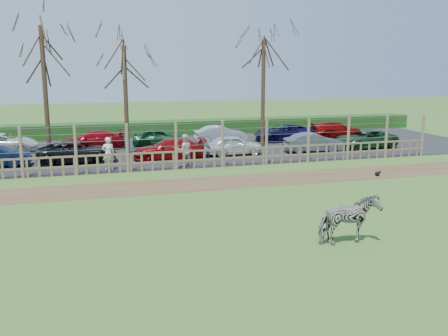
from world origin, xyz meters
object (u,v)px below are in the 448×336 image
object	(u,v)px
tree_left	(43,61)
car_5	(314,143)
crow	(378,174)
car_11	(220,134)
visitor_a	(108,154)
car_3	(169,149)
tree_mid	(125,74)
tree_right	(263,67)
car_10	(159,137)
car_4	(233,145)
zebra	(349,220)
car_6	(365,139)
car_2	(77,152)
car_9	(92,140)
visitor_b	(184,150)
car_12	(284,132)
car_8	(3,143)
car_13	(336,130)

from	to	relation	value
tree_left	car_5	bearing A→B (deg)	-6.30
crow	car_11	size ratio (longest dim) A/B	0.08
visitor_a	car_3	xyz separation A→B (m)	(3.55, 2.26, -0.26)
tree_mid	visitor_a	distance (m)	6.45
tree_right	car_10	size ratio (longest dim) A/B	2.09
car_3	car_4	size ratio (longest dim) A/B	1.17
car_11	zebra	bearing A→B (deg)	178.08
car_6	car_11	bearing A→B (deg)	-127.01
car_2	car_9	xyz separation A→B (m)	(0.94, 4.62, 0.00)
visitor_b	car_3	size ratio (longest dim) A/B	0.42
car_9	car_11	xyz separation A→B (m)	(8.70, 0.34, 0.00)
tree_right	visitor_b	xyz separation A→B (m)	(-6.45, -5.42, -4.34)
visitor_a	car_5	distance (m)	12.80
tree_right	car_12	bearing A→B (deg)	38.44
crow	car_6	distance (m)	8.48
visitor_b	car_11	world-z (taller)	visitor_b
tree_mid	visitor_a	size ratio (longest dim) A/B	3.96
tree_left	visitor_b	bearing A→B (deg)	-29.10
visitor_a	car_8	size ratio (longest dim) A/B	0.40
car_3	tree_left	bearing A→B (deg)	-100.90
tree_mid	car_10	xyz separation A→B (m)	(2.30, 2.31, -4.23)
tree_left	car_2	distance (m)	5.37
tree_right	crow	distance (m)	11.72
car_11	car_2	bearing A→B (deg)	120.20
car_10	car_3	bearing A→B (deg)	-174.18
car_8	car_5	bearing A→B (deg)	-101.90
tree_left	car_3	distance (m)	8.45
car_11	car_6	bearing A→B (deg)	-117.28
car_11	car_10	bearing A→B (deg)	97.02
car_9	car_13	distance (m)	17.79
visitor_a	car_8	xyz separation A→B (m)	(-6.02, 7.45, -0.26)
car_6	tree_right	bearing A→B (deg)	-121.39
zebra	car_6	xyz separation A→B (m)	(10.19, 15.68, -0.13)
tree_left	car_5	world-z (taller)	tree_left
tree_right	car_2	distance (m)	13.14
visitor_a	car_5	xyz separation A→B (m)	(12.62, 2.15, -0.26)
car_3	car_13	xyz separation A→B (m)	(13.61, 5.41, 0.00)
car_4	car_2	bearing A→B (deg)	88.51
car_5	car_6	size ratio (longest dim) A/B	0.84
visitor_b	car_9	bearing A→B (deg)	-64.31
car_12	tree_left	bearing A→B (deg)	-76.64
zebra	visitor_a	distance (m)	14.54
zebra	car_8	world-z (taller)	zebra
zebra	car_3	bearing A→B (deg)	7.76
tree_right	car_12	distance (m)	5.48
crow	car_8	xyz separation A→B (m)	(-18.65, 12.38, 0.52)
zebra	car_2	distance (m)	17.51
zebra	car_4	world-z (taller)	zebra
car_13	car_8	bearing A→B (deg)	94.74
car_8	car_11	size ratio (longest dim) A/B	1.19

